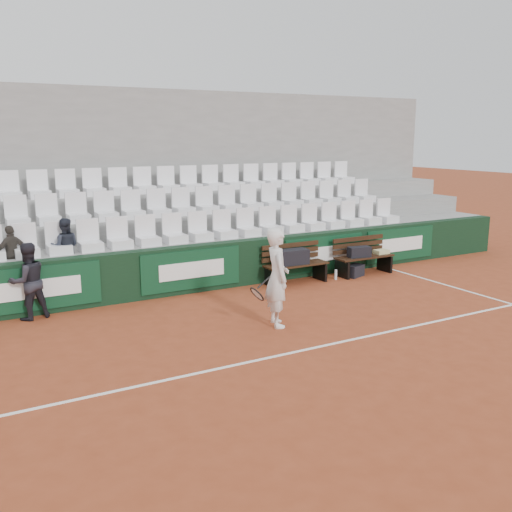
{
  "coord_description": "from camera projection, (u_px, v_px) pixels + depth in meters",
  "views": [
    {
      "loc": [
        -4.68,
        -6.9,
        3.26
      ],
      "look_at": [
        0.54,
        2.4,
        1.0
      ],
      "focal_mm": 40.0,
      "sensor_mm": 36.0,
      "label": 1
    }
  ],
  "objects": [
    {
      "name": "ground",
      "position": [
        302.0,
        351.0,
        8.8
      ],
      "size": [
        80.0,
        80.0,
        0.0
      ],
      "primitive_type": "plane",
      "color": "brown",
      "rests_on": "ground"
    },
    {
      "name": "court_baseline",
      "position": [
        302.0,
        351.0,
        8.8
      ],
      "size": [
        18.0,
        0.06,
        0.01
      ],
      "primitive_type": "cube",
      "color": "white",
      "rests_on": "ground"
    },
    {
      "name": "back_barrier",
      "position": [
        200.0,
        268.0,
        12.14
      ],
      "size": [
        18.0,
        0.34,
        1.0
      ],
      "color": "black",
      "rests_on": "ground"
    },
    {
      "name": "grandstand_tier_front",
      "position": [
        186.0,
        262.0,
        12.64
      ],
      "size": [
        18.0,
        0.95,
        1.0
      ],
      "primitive_type": "cube",
      "color": "gray",
      "rests_on": "ground"
    },
    {
      "name": "grandstand_tier_mid",
      "position": [
        170.0,
        245.0,
        13.41
      ],
      "size": [
        18.0,
        0.95,
        1.45
      ],
      "primitive_type": "cube",
      "color": "gray",
      "rests_on": "ground"
    },
    {
      "name": "grandstand_tier_back",
      "position": [
        156.0,
        230.0,
        14.17
      ],
      "size": [
        18.0,
        0.95,
        1.9
      ],
      "primitive_type": "cube",
      "color": "gray",
      "rests_on": "ground"
    },
    {
      "name": "grandstand_rear_wall",
      "position": [
        146.0,
        178.0,
        14.44
      ],
      "size": [
        18.0,
        0.3,
        4.4
      ],
      "primitive_type": "cube",
      "color": "gray",
      "rests_on": "ground"
    },
    {
      "name": "seat_row_front",
      "position": [
        188.0,
        227.0,
        12.32
      ],
      "size": [
        11.9,
        0.44,
        0.63
      ],
      "primitive_type": "cube",
      "color": "white",
      "rests_on": "grandstand_tier_front"
    },
    {
      "name": "seat_row_mid",
      "position": [
        171.0,
        202.0,
        13.04
      ],
      "size": [
        11.9,
        0.44,
        0.63
      ],
      "primitive_type": "cube",
      "color": "white",
      "rests_on": "grandstand_tier_mid"
    },
    {
      "name": "seat_row_back",
      "position": [
        157.0,
        180.0,
        13.76
      ],
      "size": [
        11.9,
        0.44,
        0.63
      ],
      "primitive_type": "cube",
      "color": "white",
      "rests_on": "grandstand_tier_back"
    },
    {
      "name": "bench_left",
      "position": [
        296.0,
        273.0,
        12.79
      ],
      "size": [
        1.5,
        0.56,
        0.45
      ],
      "primitive_type": "cube",
      "color": "#311C0E",
      "rests_on": "ground"
    },
    {
      "name": "bench_right",
      "position": [
        364.0,
        265.0,
        13.61
      ],
      "size": [
        1.5,
        0.56,
        0.45
      ],
      "primitive_type": "cube",
      "color": "black",
      "rests_on": "ground"
    },
    {
      "name": "sports_bag_left",
      "position": [
        291.0,
        257.0,
        12.63
      ],
      "size": [
        0.8,
        0.38,
        0.33
      ],
      "primitive_type": "cube",
      "rotation": [
        0.0,
        0.0,
        -0.07
      ],
      "color": "black",
      "rests_on": "bench_left"
    },
    {
      "name": "sports_bag_right",
      "position": [
        359.0,
        252.0,
        13.41
      ],
      "size": [
        0.57,
        0.34,
        0.25
      ],
      "primitive_type": "cube",
      "rotation": [
        0.0,
        0.0,
        -0.19
      ],
      "color": "black",
      "rests_on": "bench_right"
    },
    {
      "name": "towel",
      "position": [
        381.0,
        252.0,
        13.81
      ],
      "size": [
        0.35,
        0.25,
        0.1
      ],
      "primitive_type": "cube",
      "rotation": [
        0.0,
        0.0,
        0.01
      ],
      "color": "#C7C180",
      "rests_on": "bench_right"
    },
    {
      "name": "sports_bag_ground",
      "position": [
        355.0,
        271.0,
        13.41
      ],
      "size": [
        0.53,
        0.42,
        0.28
      ],
      "primitive_type": "cube",
      "rotation": [
        0.0,
        0.0,
        0.34
      ],
      "color": "black",
      "rests_on": "ground"
    },
    {
      "name": "water_bottle_near",
      "position": [
        273.0,
        281.0,
        12.57
      ],
      "size": [
        0.07,
        0.07,
        0.24
      ],
      "primitive_type": "cylinder",
      "color": "silver",
      "rests_on": "ground"
    },
    {
      "name": "water_bottle_far",
      "position": [
        336.0,
        275.0,
        13.13
      ],
      "size": [
        0.07,
        0.07,
        0.23
      ],
      "primitive_type": "cylinder",
      "color": "silver",
      "rests_on": "ground"
    },
    {
      "name": "tennis_player",
      "position": [
        277.0,
        278.0,
        9.82
      ],
      "size": [
        0.78,
        0.72,
        1.72
      ],
      "color": "silver",
      "rests_on": "ground"
    },
    {
      "name": "ball_kid",
      "position": [
        28.0,
        281.0,
        10.2
      ],
      "size": [
        0.78,
        0.67,
        1.4
      ],
      "primitive_type": "imported",
      "rotation": [
        0.0,
        0.0,
        3.37
      ],
      "color": "black",
      "rests_on": "ground"
    },
    {
      "name": "spectator_b",
      "position": [
        10.0,
        230.0,
        10.62
      ],
      "size": [
        0.68,
        0.48,
        1.07
      ],
      "primitive_type": "imported",
      "rotation": [
        0.0,
        0.0,
        3.54
      ],
      "color": "#332E29",
      "rests_on": "grandstand_tier_front"
    },
    {
      "name": "spectator_c",
      "position": [
        64.0,
        224.0,
        11.08
      ],
      "size": [
        0.65,
        0.56,
        1.14
      ],
      "primitive_type": "imported",
      "rotation": [
        0.0,
        0.0,
        2.88
      ],
      "color": "#202430",
      "rests_on": "grandstand_tier_front"
    }
  ]
}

